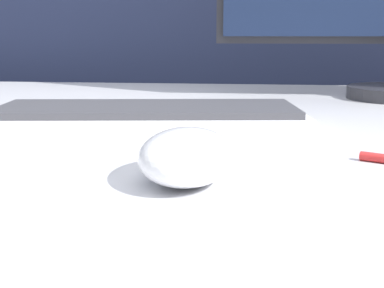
# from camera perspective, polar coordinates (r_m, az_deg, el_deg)

# --- Properties ---
(partition_panel) EXTENTS (5.00, 0.03, 1.27)m
(partition_panel) POSITION_cam_1_polar(r_m,az_deg,el_deg) (1.31, 2.00, 2.08)
(partition_panel) COLOR black
(partition_panel) RESTS_ON ground_plane
(computer_mouse_near) EXTENTS (0.07, 0.11, 0.04)m
(computer_mouse_near) POSITION_cam_1_polar(r_m,az_deg,el_deg) (0.39, -0.56, -1.24)
(computer_mouse_near) COLOR white
(computer_mouse_near) RESTS_ON desk
(keyboard) EXTENTS (0.38, 0.19, 0.02)m
(keyboard) POSITION_cam_1_polar(r_m,az_deg,el_deg) (0.63, -4.80, 3.00)
(keyboard) COLOR silver
(keyboard) RESTS_ON desk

